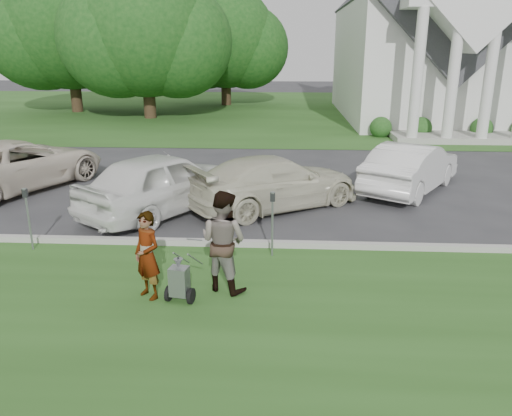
# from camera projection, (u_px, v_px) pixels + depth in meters

# --- Properties ---
(ground) EXTENTS (120.00, 120.00, 0.00)m
(ground) POSITION_uv_depth(u_px,v_px,m) (254.00, 257.00, 10.75)
(ground) COLOR #333335
(ground) RESTS_ON ground
(grass_strip) EXTENTS (80.00, 7.00, 0.01)m
(grass_strip) POSITION_uv_depth(u_px,v_px,m) (242.00, 332.00, 7.90)
(grass_strip) COLOR #284F1B
(grass_strip) RESTS_ON ground
(church_lawn) EXTENTS (80.00, 30.00, 0.01)m
(church_lawn) POSITION_uv_depth(u_px,v_px,m) (276.00, 110.00, 36.42)
(church_lawn) COLOR #284F1B
(church_lawn) RESTS_ON ground
(curb) EXTENTS (80.00, 0.18, 0.15)m
(curb) POSITION_uv_depth(u_px,v_px,m) (255.00, 244.00, 11.25)
(curb) COLOR #9E9E93
(curb) RESTS_ON ground
(church) EXTENTS (9.19, 19.00, 24.10)m
(church) POSITION_uv_depth(u_px,v_px,m) (424.00, 20.00, 30.42)
(church) COLOR white
(church) RESTS_ON ground
(tree_left) EXTENTS (10.63, 8.40, 9.71)m
(tree_left) POSITION_uv_depth(u_px,v_px,m) (145.00, 34.00, 30.52)
(tree_left) COLOR #332316
(tree_left) RESTS_ON ground
(tree_far) EXTENTS (11.64, 9.20, 10.73)m
(tree_far) POSITION_uv_depth(u_px,v_px,m) (68.00, 26.00, 33.52)
(tree_far) COLOR #332316
(tree_far) RESTS_ON ground
(tree_back) EXTENTS (9.61, 7.60, 8.89)m
(tree_back) POSITION_uv_depth(u_px,v_px,m) (225.00, 42.00, 38.03)
(tree_back) COLOR #332316
(tree_back) RESTS_ON ground
(striping_cart) EXTENTS (0.57, 1.01, 0.90)m
(striping_cart) POSITION_uv_depth(u_px,v_px,m) (180.00, 282.00, 8.72)
(striping_cart) COLOR black
(striping_cart) RESTS_ON ground
(person_left) EXTENTS (0.70, 0.66, 1.60)m
(person_left) POSITION_uv_depth(u_px,v_px,m) (147.00, 256.00, 8.76)
(person_left) COLOR #999999
(person_left) RESTS_ON ground
(person_right) EXTENTS (1.14, 1.06, 1.89)m
(person_right) POSITION_uv_depth(u_px,v_px,m) (223.00, 242.00, 9.03)
(person_right) COLOR #999999
(person_right) RESTS_ON ground
(parking_meter_near) EXTENTS (0.10, 0.09, 1.44)m
(parking_meter_near) POSITION_uv_depth(u_px,v_px,m) (272.00, 216.00, 10.50)
(parking_meter_near) COLOR gray
(parking_meter_near) RESTS_ON ground
(parking_meter_far) EXTENTS (0.10, 0.09, 1.42)m
(parking_meter_far) POSITION_uv_depth(u_px,v_px,m) (28.00, 212.00, 10.84)
(parking_meter_far) COLOR gray
(parking_meter_far) RESTS_ON ground
(car_a) EXTENTS (4.71, 6.21, 1.57)m
(car_a) POSITION_uv_depth(u_px,v_px,m) (18.00, 164.00, 15.78)
(car_a) COLOR beige
(car_a) RESTS_ON ground
(car_b) EXTENTS (4.40, 5.20, 1.68)m
(car_b) POSITION_uv_depth(u_px,v_px,m) (163.00, 182.00, 13.45)
(car_b) COLOR white
(car_b) RESTS_ON ground
(car_c) EXTENTS (5.29, 4.48, 1.45)m
(car_c) POSITION_uv_depth(u_px,v_px,m) (275.00, 182.00, 13.88)
(car_c) COLOR beige
(car_c) RESTS_ON ground
(car_d) EXTENTS (3.85, 4.75, 1.52)m
(car_d) POSITION_uv_depth(u_px,v_px,m) (411.00, 167.00, 15.48)
(car_d) COLOR silver
(car_d) RESTS_ON ground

